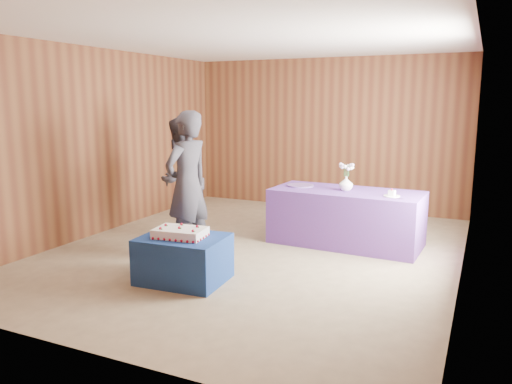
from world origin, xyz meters
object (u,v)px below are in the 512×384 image
Objects in this scene: cake_table at (183,259)px; guest_right at (181,179)px; vase at (346,183)px; guest_left at (187,185)px; serving_table at (346,217)px; sheet_cake at (180,233)px.

cake_table is 0.52× the size of guest_right.
vase is (1.22, 2.13, 0.60)m from cake_table.
guest_left is (-0.44, 0.79, 0.67)m from cake_table.
vase reaches higher than serving_table.
guest_left is at bearing 110.04° from sheet_cake.
guest_left reaches higher than vase.
cake_table is 1.12m from guest_left.
sheet_cake is (-1.25, -2.17, 0.17)m from serving_table.
cake_table is 1.82m from guest_right.
guest_left is (-1.67, -1.36, 0.54)m from serving_table.
vase is 2.13m from guest_left.
guest_right is (-0.94, 1.45, 0.31)m from sheet_cake.
guest_left is (-0.42, 0.82, 0.37)m from sheet_cake.
serving_table is 3.32× the size of sheet_cake.
vase is at bearing -128.77° from serving_table.
cake_table is 2.48m from serving_table.
sheet_cake is 0.35× the size of guest_right.
guest_right is (-0.95, 1.43, 0.61)m from cake_table.
guest_left reaches higher than guest_right.
cake_table is 4.65× the size of vase.
vase reaches higher than cake_table.
sheet_cake is 0.99m from guest_left.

